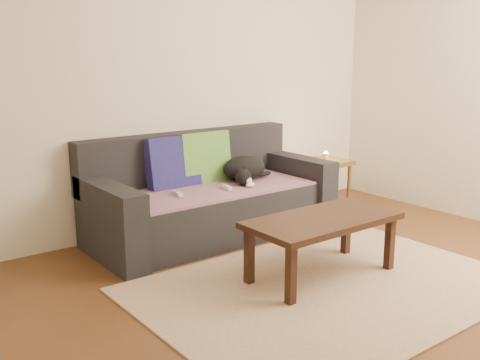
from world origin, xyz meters
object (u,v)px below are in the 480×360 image
at_px(sofa, 209,200).
at_px(wii_remote_a, 178,194).
at_px(wii_remote_b, 227,187).
at_px(side_table, 325,169).
at_px(coffee_table, 322,225).
at_px(cat, 244,169).

bearing_deg(sofa, wii_remote_a, -161.42).
relative_size(wii_remote_b, side_table, 0.29).
height_order(sofa, wii_remote_a, sofa).
xyz_separation_m(side_table, coffee_table, (-1.23, -1.17, -0.04)).
bearing_deg(side_table, wii_remote_a, -178.63).
height_order(side_table, coffee_table, side_table).
bearing_deg(coffee_table, sofa, 94.32).
bearing_deg(coffee_table, cat, 77.60).
height_order(cat, coffee_table, cat).
bearing_deg(sofa, cat, -4.12).
relative_size(wii_remote_b, coffee_table, 0.14).
bearing_deg(coffee_table, side_table, 43.44).
height_order(sofa, coffee_table, sofa).
height_order(sofa, wii_remote_b, sofa).
relative_size(cat, wii_remote_a, 3.37).
distance_m(wii_remote_a, side_table, 1.72).
height_order(cat, side_table, cat).
xyz_separation_m(wii_remote_a, coffee_table, (0.48, -1.13, -0.07)).
xyz_separation_m(cat, wii_remote_b, (-0.32, -0.16, -0.09)).
relative_size(wii_remote_a, coffee_table, 0.14).
bearing_deg(cat, wii_remote_b, -168.82).
xyz_separation_m(sofa, side_table, (1.33, -0.09, 0.12)).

